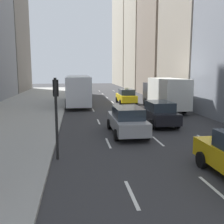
{
  "coord_description": "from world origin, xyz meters",
  "views": [
    {
      "loc": [
        -1.9,
        0.33,
        3.91
      ],
      "look_at": [
        0.23,
        15.57,
        1.46
      ],
      "focal_mm": 42.0,
      "sensor_mm": 36.0,
      "label": 1
    }
  ],
  "objects": [
    {
      "name": "traffic_light_pole",
      "position": [
        -2.75,
        11.84,
        2.41
      ],
      "size": [
        0.24,
        0.42,
        3.6
      ],
      "color": "black",
      "rests_on": "ground"
    },
    {
      "name": "building_row_right",
      "position": [
        12.0,
        40.25,
        13.94
      ],
      "size": [
        6.0,
        78.89,
        36.99
      ],
      "color": "gray",
      "rests_on": "ground"
    },
    {
      "name": "sedan_silver_behind",
      "position": [
        1.2,
        15.86,
        0.88
      ],
      "size": [
        2.02,
        4.94,
        1.71
      ],
      "color": "#9EA0A5",
      "rests_on": "ground"
    },
    {
      "name": "sidewalk_left",
      "position": [
        -7.0,
        27.0,
        0.07
      ],
      "size": [
        8.0,
        66.0,
        0.15
      ],
      "primitive_type": "cube",
      "color": "#9E9E99",
      "rests_on": "ground"
    },
    {
      "name": "taxi_second",
      "position": [
        4.0,
        30.51,
        0.88
      ],
      "size": [
        2.02,
        4.4,
        1.87
      ],
      "color": "yellow",
      "rests_on": "ground"
    },
    {
      "name": "lane_markings",
      "position": [
        2.6,
        23.0,
        0.01
      ],
      "size": [
        5.72,
        56.0,
        0.01
      ],
      "color": "white",
      "rests_on": "ground"
    },
    {
      "name": "city_bus",
      "position": [
        -1.61,
        30.97,
        1.79
      ],
      "size": [
        2.8,
        11.61,
        3.25
      ],
      "color": "silver",
      "rests_on": "ground"
    },
    {
      "name": "sedan_black_near",
      "position": [
        4.0,
        18.3,
        0.88
      ],
      "size": [
        2.02,
        4.62,
        1.72
      ],
      "color": "black",
      "rests_on": "ground"
    },
    {
      "name": "box_truck",
      "position": [
        6.8,
        25.13,
        1.71
      ],
      "size": [
        2.58,
        8.4,
        3.15
      ],
      "color": "#262628",
      "rests_on": "ground"
    }
  ]
}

